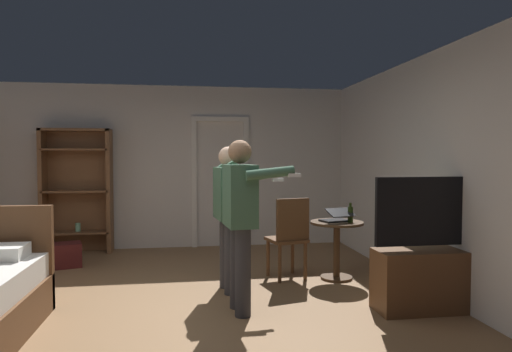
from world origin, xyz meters
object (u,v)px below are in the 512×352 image
Objects in this scene: tv_flatscreen at (430,270)px; suitcase_dark at (56,256)px; person_blue_shirt at (241,213)px; wooden_chair at (289,235)px; bookshelf at (77,186)px; bottle_on_table at (350,214)px; person_striped_shirt at (229,207)px; side_table at (337,240)px; laptop at (337,218)px.

suitcase_dark is (-4.04, 2.29, -0.23)m from tv_flatscreen.
person_blue_shirt is at bearing 172.63° from tv_flatscreen.
tv_flatscreen is 1.69m from wooden_chair.
bookshelf reaches higher than wooden_chair.
bottle_on_table is at bearing -11.28° from wooden_chair.
bottle_on_table is 1.49m from person_striped_shirt.
wooden_chair is (-0.58, 0.06, 0.07)m from side_table.
person_striped_shirt is (2.13, -2.33, -0.10)m from bookshelf.
side_table is 0.36m from bottle_on_table.
bottle_on_table is 0.77m from wooden_chair.
tv_flatscreen is at bearing -71.23° from bottle_on_table.
bookshelf is 4.03m from laptop.
bottle_on_table is at bearing 32.13° from person_blue_shirt.
bookshelf is 8.22× the size of bottle_on_table.
wooden_chair reaches higher than bottle_on_table.
bookshelf is 1.19× the size of person_striped_shirt.
side_table is at bearing 66.42° from laptop.
suitcase_dark is (-2.19, 1.36, -0.77)m from person_striped_shirt.
person_striped_shirt is (-1.33, -0.28, 0.45)m from side_table.
bottle_on_table is 0.23× the size of wooden_chair.
suitcase_dark is at bearing 150.50° from tv_flatscreen.
laptop is 0.25× the size of person_striped_shirt.
suitcase_dark is at bearing 162.44° from bottle_on_table.
wooden_chair is at bearing -35.57° from suitcase_dark.
person_blue_shirt reaches higher than laptop.
suitcase_dark is at bearing -93.40° from bookshelf.
person_blue_shirt is (-0.71, -1.04, 0.41)m from wooden_chair.
suitcase_dark is at bearing 162.97° from side_table.
laptop is 0.60m from wooden_chair.
tv_flatscreen is 1.91m from person_blue_shirt.
side_table is 1.43m from person_striped_shirt.
wooden_chair is (2.88, -1.98, -0.49)m from bookshelf.
bookshelf is at bearing 149.38° from side_table.
person_blue_shirt is (-1.28, -0.97, 0.48)m from side_table.
bookshelf is 1.30m from suitcase_dark.
tv_flatscreen reaches higher than bottle_on_table.
suitcase_dark is (-3.50, 1.12, -0.59)m from laptop.
person_striped_shirt reaches higher than laptop.
tv_flatscreen is 0.79× the size of person_blue_shirt.
tv_flatscreen reaches higher than suitcase_dark.
laptop is 0.65× the size of suitcase_dark.
person_striped_shirt reaches higher than tv_flatscreen.
person_blue_shirt is at bearing -142.81° from side_table.
bottle_on_table reaches higher than suitcase_dark.
person_striped_shirt is at bearing -172.27° from bottle_on_table.
tv_flatscreen is 3.24× the size of laptop.
laptop reaches higher than side_table.
bottle_on_table is at bearing -30.58° from bookshelf.
tv_flatscreen is 1.32m from side_table.
person_blue_shirt is 1.03× the size of person_striped_shirt.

